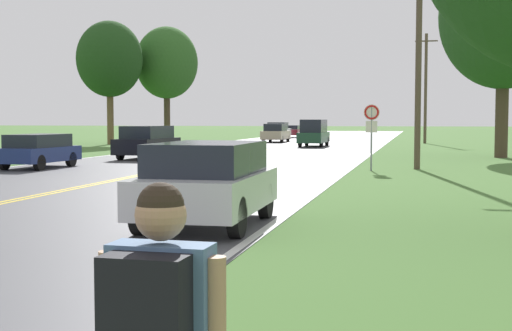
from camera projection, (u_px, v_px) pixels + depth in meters
traffic_sign at (372, 121)px, 27.20m from camera, size 0.60×0.10×2.55m
utility_pole_midground at (419, 46)px, 27.89m from camera, size 1.80×0.24×9.37m
utility_pole_far at (426, 87)px, 57.73m from camera, size 1.80×0.24×8.88m
tree_left_verge at (504, 16)px, 36.21m from camera, size 6.51×6.51×11.01m
tree_mid_treeline at (110, 59)px, 55.39m from camera, size 5.13×5.13×9.60m
tree_right_cluster at (167, 63)px, 58.91m from camera, size 5.16×5.16×9.61m
car_silver_suv_nearest at (208, 181)px, 13.19m from camera, size 1.97×4.00×1.56m
car_dark_blue_hatchback_approaching at (38, 150)px, 28.70m from camera, size 1.88×3.93×1.38m
car_black_van_mid_near at (147, 142)px, 35.57m from camera, size 2.00×4.49×1.64m
car_dark_green_van_mid_far at (314, 133)px, 51.29m from camera, size 1.71×4.86×1.95m
car_champagne_sedan_receding at (276, 133)px, 60.92m from camera, size 1.82×4.85×1.58m
car_white_sedan_distant at (278, 130)px, 71.08m from camera, size 1.99×4.24×1.66m
car_maroon_sedan_horizon at (291, 131)px, 76.02m from camera, size 2.05×4.53×1.32m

